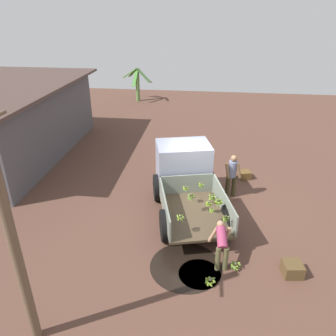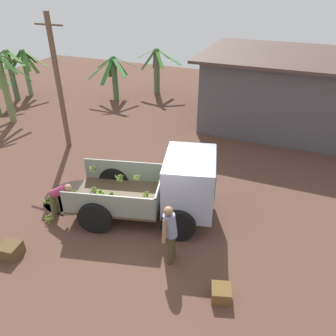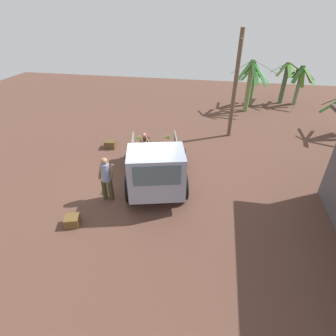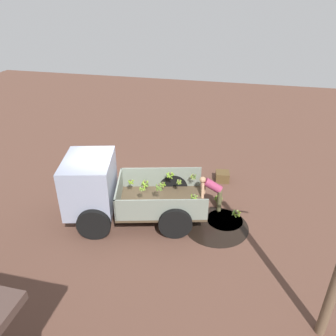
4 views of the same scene
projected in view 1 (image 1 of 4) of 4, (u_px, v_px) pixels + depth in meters
ground at (202, 206)px, 11.80m from camera, size 36.00×36.00×0.00m
mud_patch_0 at (200, 274)px, 8.78m from camera, size 1.14×1.14×0.01m
mud_patch_1 at (186, 266)px, 9.03m from camera, size 2.00×2.00×0.01m
cargo_truck at (185, 174)px, 11.63m from camera, size 4.54×2.98×2.08m
warehouse_shed at (7, 103)px, 15.25m from camera, size 9.65×6.03×3.34m
utility_pole at (11, 235)px, 5.95m from camera, size 1.24×0.21×5.28m
banana_palm_2 at (138, 83)px, 24.51m from camera, size 2.19×2.12×2.42m
person_foreground_visitor at (232, 174)px, 12.01m from camera, size 0.42×0.66×1.69m
person_worker_loading at (221, 243)px, 8.83m from camera, size 0.77×0.64×1.18m
banana_bunch_on_ground_0 at (235, 265)px, 8.88m from camera, size 0.30×0.29×0.22m
banana_bunch_on_ground_1 at (210, 281)px, 8.40m from camera, size 0.29×0.29×0.20m
wooden_crate_0 at (292, 269)px, 8.69m from camera, size 0.56×0.56×0.37m
wooden_crate_1 at (245, 175)px, 13.63m from camera, size 0.56×0.56×0.32m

